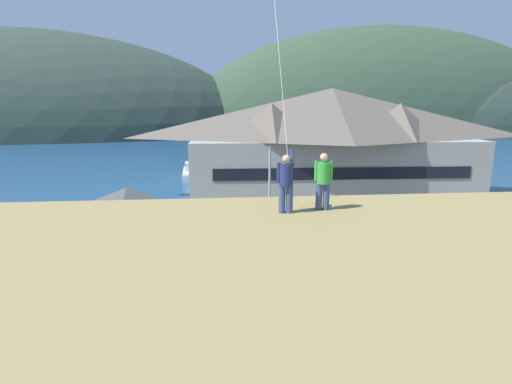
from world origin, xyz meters
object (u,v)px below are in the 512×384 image
(wharf_dock, at_px, (217,174))
(parked_car_corner_spot, at_px, (334,238))
(parked_car_mid_row_far, at_px, (409,228))
(parked_car_back_row_left, at_px, (386,281))
(moored_boat_wharfside, at_px, (191,173))
(parked_car_back_row_right, at_px, (275,269))
(parked_car_lone_by_shed, at_px, (231,233))
(parked_car_mid_row_center, at_px, (20,285))
(storage_shed_near_lot, at_px, (129,224))
(parked_car_mid_row_near, at_px, (119,285))
(parked_car_front_row_end, at_px, (474,227))
(person_kite_flyer, at_px, (286,181))
(harbor_lodge, at_px, (331,140))
(parking_light_pole, at_px, (269,184))
(person_companion, at_px, (323,180))

(wharf_dock, height_order, parked_car_corner_spot, parked_car_corner_spot)
(parked_car_mid_row_far, xyz_separation_m, parked_car_back_row_left, (-5.12, -8.20, 0.00))
(parked_car_corner_spot, bearing_deg, parked_car_mid_row_far, 14.65)
(moored_boat_wharfside, relative_size, parked_car_back_row_right, 1.56)
(parked_car_lone_by_shed, xyz_separation_m, parked_car_mid_row_center, (-10.43, -6.98, 0.00))
(moored_boat_wharfside, relative_size, parked_car_mid_row_center, 1.56)
(moored_boat_wharfside, bearing_deg, storage_shed_near_lot, -93.92)
(parked_car_lone_by_shed, bearing_deg, parked_car_mid_row_near, -127.21)
(parked_car_lone_by_shed, height_order, parked_car_front_row_end, same)
(storage_shed_near_lot, distance_m, person_kite_flyer, 15.73)
(wharf_dock, xyz_separation_m, moored_boat_wharfside, (-3.39, -0.86, 0.37))
(parked_car_back_row_left, height_order, parked_car_mid_row_center, same)
(storage_shed_near_lot, xyz_separation_m, parked_car_lone_by_shed, (6.30, 1.68, -1.38))
(harbor_lodge, relative_size, person_kite_flyer, 16.13)
(parked_car_mid_row_far, distance_m, parked_car_front_row_end, 4.71)
(parked_car_corner_spot, bearing_deg, parked_car_lone_by_shed, 167.34)
(parked_car_mid_row_center, distance_m, person_kite_flyer, 15.30)
(storage_shed_near_lot, xyz_separation_m, parked_car_corner_spot, (12.97, 0.18, -1.38))
(harbor_lodge, height_order, parked_car_mid_row_near, harbor_lodge)
(parked_car_corner_spot, bearing_deg, parked_car_back_row_left, -83.73)
(parking_light_pole, bearing_deg, parked_car_lone_by_shed, -134.68)
(moored_boat_wharfside, bearing_deg, parked_car_mid_row_near, -92.15)
(storage_shed_near_lot, bearing_deg, parked_car_mid_row_far, 5.19)
(storage_shed_near_lot, distance_m, parked_car_mid_row_center, 6.86)
(harbor_lodge, bearing_deg, parked_car_front_row_end, -66.01)
(parked_car_lone_by_shed, relative_size, parking_light_pole, 0.67)
(parked_car_lone_by_shed, height_order, parking_light_pole, parking_light_pole)
(harbor_lodge, bearing_deg, parking_light_pole, -123.98)
(parked_car_back_row_right, distance_m, parked_car_back_row_left, 5.64)
(parked_car_back_row_left, bearing_deg, parked_car_corner_spot, 96.27)
(parked_car_mid_row_far, distance_m, parking_light_pole, 10.38)
(wharf_dock, bearing_deg, parked_car_front_row_end, -56.52)
(parked_car_back_row_right, height_order, parked_car_mid_row_center, same)
(moored_boat_wharfside, xyz_separation_m, parked_car_mid_row_near, (-1.28, -33.96, 0.34))
(parked_car_mid_row_center, bearing_deg, wharf_dock, 74.63)
(parked_car_lone_by_shed, relative_size, parked_car_corner_spot, 0.98)
(moored_boat_wharfside, xyz_separation_m, parked_car_back_row_right, (6.50, -32.71, 0.34))
(storage_shed_near_lot, height_order, parked_car_lone_by_shed, storage_shed_near_lot)
(parked_car_back_row_right, distance_m, parking_light_pole, 9.62)
(parked_car_mid_row_near, height_order, parking_light_pole, parking_light_pole)
(parked_car_mid_row_far, height_order, parked_car_mid_row_near, same)
(parked_car_mid_row_far, distance_m, parked_car_lone_by_shed, 12.52)
(parked_car_mid_row_far, xyz_separation_m, person_companion, (-10.11, -14.33, 6.37))
(parked_car_back_row_right, distance_m, person_companion, 10.32)
(moored_boat_wharfside, bearing_deg, harbor_lodge, -38.61)
(moored_boat_wharfside, height_order, parking_light_pole, parking_light_pole)
(parked_car_back_row_left, relative_size, parked_car_front_row_end, 1.02)
(parked_car_lone_by_shed, bearing_deg, parked_car_mid_row_center, -146.22)
(parked_car_back_row_right, distance_m, parked_car_corner_spot, 6.52)
(parked_car_front_row_end, bearing_deg, parked_car_back_row_left, -140.74)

